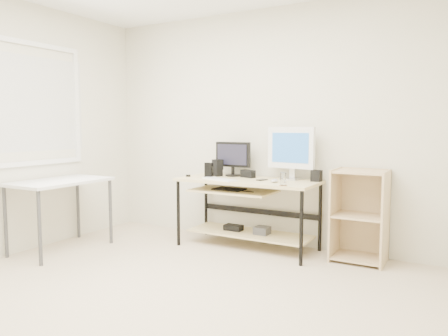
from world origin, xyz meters
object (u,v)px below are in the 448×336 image
shelf_unit (360,215)px  black_monitor (233,157)px  white_imac (291,149)px  audio_controller (209,170)px  side_table (60,188)px  desk (246,199)px

shelf_unit → black_monitor: (-1.43, 0.01, 0.52)m
shelf_unit → white_imac: bearing=177.3°
shelf_unit → audio_controller: bearing=-170.2°
side_table → audio_controller: size_ratio=5.92×
shelf_unit → side_table: bearing=-156.7°
black_monitor → white_imac: 0.69m
desk → white_imac: 0.71m
shelf_unit → white_imac: size_ratio=1.61×
shelf_unit → black_monitor: size_ratio=2.13×
desk → shelf_unit: size_ratio=1.67×
side_table → desk: bearing=32.7°
shelf_unit → black_monitor: 1.52m
desk → side_table: size_ratio=1.50×
shelf_unit → audio_controller: audio_controller is taller
shelf_unit → white_imac: (-0.74, 0.04, 0.62)m
desk → black_monitor: 0.53m
side_table → black_monitor: (1.40, 1.23, 0.30)m
black_monitor → audio_controller: 0.35m
desk → white_imac: white_imac is taller
desk → shelf_unit: shelf_unit is taller
side_table → black_monitor: black_monitor is taller
side_table → white_imac: 2.47m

